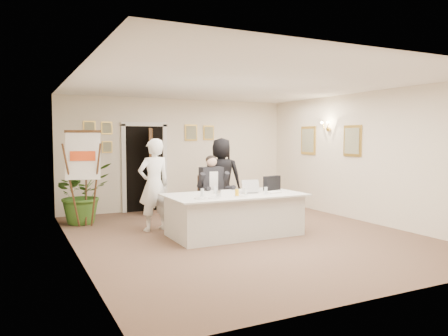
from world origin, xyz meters
The scene contains 28 objects.
floor centered at (0.00, 0.00, 0.00)m, with size 7.00×7.00×0.00m, color brown.
ceiling centered at (0.00, 0.00, 2.80)m, with size 6.00×7.00×0.02m, color white.
wall_back centered at (0.00, 3.50, 1.40)m, with size 6.00×0.10×2.80m, color beige.
wall_front centered at (0.00, -3.50, 1.40)m, with size 6.00×0.10×2.80m, color beige.
wall_left centered at (-3.00, 0.00, 1.40)m, with size 0.10×7.00×2.80m, color beige.
wall_right centered at (3.00, 0.00, 1.40)m, with size 0.10×7.00×2.80m, color beige.
doorway centered at (-0.88, 3.32, 1.04)m, with size 1.14×0.86×2.20m.
pictures_back_wall centered at (-0.80, 3.47, 1.85)m, with size 3.40×0.06×0.80m, color gold, non-canonical shape.
pictures_right_wall centered at (2.97, 1.20, 1.75)m, with size 0.06×2.20×0.80m, color gold, non-canonical shape.
wall_sconce centered at (2.90, 1.20, 2.10)m, with size 0.20×0.30×0.24m, color gold, non-canonical shape.
conference_table centered at (-0.16, 0.08, 0.39)m, with size 2.53×1.36×0.78m.
seated_man centered at (-0.14, 1.11, 0.74)m, with size 0.63×0.67×1.47m, color black, non-canonical shape.
flip_chart centered at (-2.55, 2.05, 0.89)m, with size 0.70×0.51×1.93m.
standing_man centered at (-1.38, 1.14, 0.90)m, with size 0.66×0.43×1.80m, color white.
standing_woman centered at (0.50, 1.98, 0.91)m, with size 0.89×0.58×1.82m, color black.
potted_palm centered at (-2.54, 2.50, 0.65)m, with size 1.17×1.01×1.29m, color #396521.
laptop centered at (0.15, 0.14, 0.91)m, with size 0.34×0.36×0.28m, color #B7BABC, non-canonical shape.
laptop_bag centered at (0.79, 0.27, 0.92)m, with size 0.41×0.11×0.28m, color black.
paper_stack centered at (0.57, -0.12, 0.79)m, with size 0.28×0.19×0.03m, color white.
plate_left centered at (-0.97, -0.23, 0.78)m, with size 0.23×0.23×0.01m, color white.
plate_mid centered at (-0.75, -0.29, 0.78)m, with size 0.21×0.21×0.01m, color white.
plate_near centered at (-0.22, -0.29, 0.78)m, with size 0.22×0.22×0.01m, color white.
glass_a centered at (-0.83, 0.03, 0.84)m, with size 0.06×0.06×0.14m, color silver.
glass_b centered at (-0.09, -0.22, 0.84)m, with size 0.06×0.06×0.14m, color silver.
glass_c centered at (0.32, -0.26, 0.84)m, with size 0.06×0.06×0.14m, color silver.
glass_d centered at (-0.44, 0.31, 0.84)m, with size 0.06×0.06×0.14m, color silver.
oj_glass centered at (-0.28, -0.25, 0.84)m, with size 0.07×0.07×0.13m, color #ECB013.
steel_jug centered at (-0.58, -0.12, 0.83)m, with size 0.10×0.10×0.11m, color silver.
Camera 1 is at (-3.90, -7.06, 1.82)m, focal length 35.00 mm.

